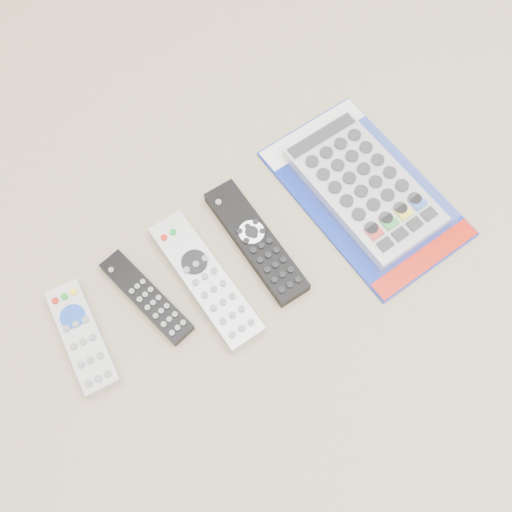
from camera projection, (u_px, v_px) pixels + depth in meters
remote_small_grey at (83, 337)px, 0.74m from camera, size 0.07×0.16×0.02m
remote_slim_black at (147, 297)px, 0.76m from camera, size 0.06×0.16×0.02m
remote_silver_dvd at (206, 280)px, 0.77m from camera, size 0.06×0.21×0.02m
remote_large_black at (256, 242)px, 0.79m from camera, size 0.06×0.20×0.02m
jumbo_remote_packaged at (364, 186)px, 0.82m from camera, size 0.18×0.30×0.04m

